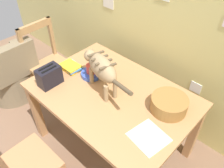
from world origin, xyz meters
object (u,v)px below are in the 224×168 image
Objects in this scene: dining_table at (112,100)px; saucer_bowl at (91,74)px; magazine at (149,137)px; cat at (101,67)px; wooden_chair_far at (21,168)px; wicker_basket at (169,104)px; wooden_chair_near at (50,65)px; book_stack at (71,67)px; toaster at (49,76)px; coffee_mug at (91,69)px; wicker_armchair at (11,77)px.

saucer_bowl reaches higher than dining_table.
dining_table is 5.59× the size of magazine.
cat is 0.97m from wooden_chair_far.
cat is 2.34× the size of wicker_basket.
wooden_chair_near is (-1.50, -0.11, -0.33)m from wicker_basket.
toaster reaches higher than book_stack.
coffee_mug reaches higher than wicker_basket.
coffee_mug is 0.84m from wooden_chair_near.
wicker_basket is 1.42× the size of toaster.
magazine reaches higher than dining_table.
wooden_chair_far reaches higher than wicker_armchair.
coffee_mug is 0.53× the size of magazine.
wicker_armchair is at bearing -163.50° from saucer_bowl.
coffee_mug is 0.64× the size of toaster.
wicker_armchair reaches higher than saucer_bowl.
wooden_chair_near and wooden_chair_far have the same top height.
cat is 0.29m from saucer_bowl.
wicker_armchair reaches higher than dining_table.
dining_table is 1.74× the size of wicker_armchair.
dining_table is at bearing -7.76° from coffee_mug.
wooden_chair_far is at bearing -119.71° from wicker_basket.
wooden_chair_near is (-1.55, 0.21, -0.28)m from magazine.
wooden_chair_far reaches higher than dining_table.
wooden_chair_far is (-0.14, -0.85, -0.19)m from dining_table.
toaster reaches higher than saucer_bowl.
wicker_armchair is (-1.28, 0.56, -0.18)m from wooden_chair_far.
dining_table is 0.33m from cat.
book_stack is 0.74× the size of wicker_basket.
dining_table is at bearing 85.11° from wooden_chair_near.
wooden_chair_near is at bearing 178.49° from coffee_mug.
cat is 0.65m from magazine.
wicker_basket is 0.31× the size of wooden_chair_far.
saucer_bowl is (-0.20, 0.06, -0.21)m from cat.
saucer_bowl is 0.22m from book_stack.
wooden_chair_near is 0.53m from wicker_armchair.
wooden_chair_near is (-1.06, 0.06, -0.19)m from dining_table.
wooden_chair_near is at bearing 149.79° from toaster.
coffee_mug is 0.75m from wicker_basket.
wooden_chair_far reaches higher than magazine.
wooden_chair_near is (-0.76, 0.02, -0.29)m from saucer_bowl.
cat is at bearing -79.02° from wicker_armchair.
wooden_chair_far reaches higher than toaster.
wicker_basket is (0.54, 0.18, -0.17)m from cat.
wooden_chair_near is at bearing 178.48° from saucer_bowl.
wooden_chair_far is 1.19× the size of wicker_armchair.
cat is at bearing 83.73° from wooden_chair_near.
cat reaches higher than wooden_chair_far.
wooden_chair_far reaches higher than saucer_bowl.
cat is 0.48m from toaster.
coffee_mug is at bearing 172.24° from dining_table.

